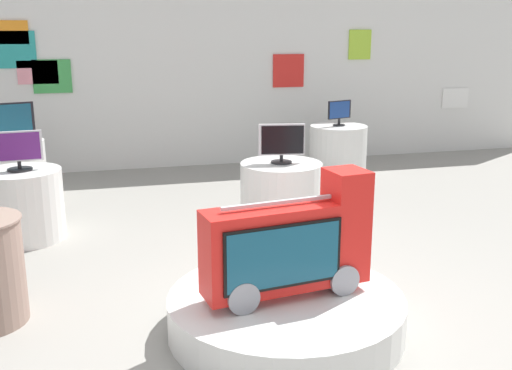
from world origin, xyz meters
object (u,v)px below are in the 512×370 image
object	(u,v)px
display_pedestal_right_rear	(16,169)
tv_on_right_rear	(11,120)
display_pedestal_left_rear	(24,205)
tv_on_left_rear	(18,150)
tv_on_center_rear	(282,142)
display_pedestal_far_right	(338,150)
novelty_firetruck_tv	(290,248)
tv_on_far_right	(339,111)
display_pedestal_center_rear	(281,196)
main_display_pedestal	(286,313)

from	to	relation	value
display_pedestal_right_rear	tv_on_right_rear	distance (m)	0.62
display_pedestal_left_rear	tv_on_left_rear	xyz separation A→B (m)	(-0.00, -0.00, 0.56)
tv_on_center_rear	display_pedestal_far_right	bearing A→B (deg)	54.93
display_pedestal_far_right	tv_on_left_rear	bearing A→B (deg)	-155.81
tv_on_left_rear	display_pedestal_far_right	world-z (taller)	tv_on_left_rear
novelty_firetruck_tv	tv_on_far_right	bearing A→B (deg)	63.86
display_pedestal_center_rear	display_pedestal_left_rear	bearing A→B (deg)	172.73
display_pedestal_center_rear	tv_on_far_right	size ratio (longest dim) A/B	2.22
display_pedestal_left_rear	display_pedestal_right_rear	xyz separation A→B (m)	(-0.28, 1.73, 0.00)
main_display_pedestal	display_pedestal_far_right	xyz separation A→B (m)	(2.16, 4.35, 0.22)
tv_on_left_rear	tv_on_center_rear	distance (m)	2.62
tv_on_left_rear	tv_on_right_rear	xyz separation A→B (m)	(-0.28, 1.73, 0.06)
display_pedestal_right_rear	tv_on_far_right	xyz separation A→B (m)	(4.41, 0.12, 0.56)
tv_on_left_rear	tv_on_center_rear	world-z (taller)	tv_on_center_rear
display_pedestal_left_rear	display_pedestal_far_right	world-z (taller)	same
main_display_pedestal	display_pedestal_left_rear	xyz separation A→B (m)	(-1.98, 2.50, 0.22)
novelty_firetruck_tv	tv_on_right_rear	xyz separation A→B (m)	(-2.28, 4.23, 0.36)
tv_on_center_rear	tv_on_left_rear	bearing A→B (deg)	172.73
tv_on_far_right	display_pedestal_right_rear	bearing A→B (deg)	-178.43
display_pedestal_center_rear	tv_on_right_rear	world-z (taller)	tv_on_right_rear
tv_on_center_rear	display_pedestal_far_right	distance (m)	2.74
main_display_pedestal	tv_on_center_rear	bearing A→B (deg)	73.93
novelty_firetruck_tv	tv_on_center_rear	world-z (taller)	same
display_pedestal_right_rear	display_pedestal_far_right	world-z (taller)	same
tv_on_right_rear	display_pedestal_center_rear	bearing A→B (deg)	-35.57
main_display_pedestal	display_pedestal_center_rear	xyz separation A→B (m)	(0.62, 2.16, 0.22)
display_pedestal_center_rear	display_pedestal_right_rear	world-z (taller)	same
display_pedestal_left_rear	tv_on_center_rear	xyz separation A→B (m)	(2.60, -0.34, 0.57)
display_pedestal_far_right	display_pedestal_right_rear	bearing A→B (deg)	-178.38
main_display_pedestal	novelty_firetruck_tv	world-z (taller)	novelty_firetruck_tv
tv_on_far_right	display_pedestal_center_rear	bearing A→B (deg)	-125.16
novelty_firetruck_tv	display_pedestal_right_rear	xyz separation A→B (m)	(-2.28, 4.23, -0.26)
main_display_pedestal	novelty_firetruck_tv	bearing A→B (deg)	-8.58
main_display_pedestal	tv_on_center_rear	distance (m)	2.39
tv_on_far_right	main_display_pedestal	bearing A→B (deg)	-116.41
main_display_pedestal	display_pedestal_far_right	distance (m)	4.86
tv_on_left_rear	tv_on_far_right	size ratio (longest dim) A/B	1.20
novelty_firetruck_tv	tv_on_far_right	xyz separation A→B (m)	(2.14, 4.35, 0.30)
display_pedestal_right_rear	tv_on_far_right	distance (m)	4.45
novelty_firetruck_tv	display_pedestal_right_rear	world-z (taller)	novelty_firetruck_tv
display_pedestal_center_rear	display_pedestal_right_rear	bearing A→B (deg)	144.36
tv_on_center_rear	display_pedestal_left_rear	bearing A→B (deg)	172.64
main_display_pedestal	display_pedestal_center_rear	size ratio (longest dim) A/B	1.92
display_pedestal_left_rear	display_pedestal_center_rear	xyz separation A→B (m)	(2.60, -0.33, 0.00)
display_pedestal_center_rear	display_pedestal_far_right	bearing A→B (deg)	54.87
novelty_firetruck_tv	tv_on_center_rear	xyz separation A→B (m)	(0.60, 2.16, 0.31)
novelty_firetruck_tv	display_pedestal_left_rear	xyz separation A→B (m)	(-2.00, 2.50, -0.26)
tv_on_left_rear	display_pedestal_left_rear	bearing A→B (deg)	85.70
main_display_pedestal	tv_on_left_rear	xyz separation A→B (m)	(-1.98, 2.49, 0.78)
main_display_pedestal	display_pedestal_right_rear	size ratio (longest dim) A/B	2.22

